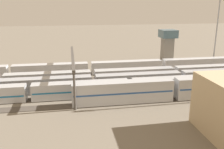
% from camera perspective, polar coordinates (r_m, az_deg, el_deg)
% --- Properties ---
extents(ground_plane, '(400.00, 400.00, 0.00)m').
position_cam_1_polar(ground_plane, '(70.15, 5.55, -2.28)').
color(ground_plane, '#756B5B').
extents(track_bed_0, '(140.00, 2.80, 0.12)m').
position_cam_1_polar(track_bed_0, '(81.73, 3.29, 0.47)').
color(track_bed_0, '#4C443D').
rests_on(track_bed_0, ground_plane).
extents(track_bed_1, '(140.00, 2.80, 0.12)m').
position_cam_1_polar(track_bed_1, '(77.05, 4.11, -0.51)').
color(track_bed_1, '#4C443D').
rests_on(track_bed_1, ground_plane).
extents(track_bed_2, '(140.00, 2.80, 0.12)m').
position_cam_1_polar(track_bed_2, '(72.42, 5.04, -1.62)').
color(track_bed_2, '#3D3833').
rests_on(track_bed_2, ground_plane).
extents(track_bed_3, '(140.00, 2.80, 0.12)m').
position_cam_1_polar(track_bed_3, '(67.84, 6.09, -2.88)').
color(track_bed_3, '#4C443D').
rests_on(track_bed_3, ground_plane).
extents(track_bed_4, '(140.00, 2.80, 0.12)m').
position_cam_1_polar(track_bed_4, '(63.33, 7.30, -4.32)').
color(track_bed_4, '#4C443D').
rests_on(track_bed_4, ground_plane).
extents(track_bed_5, '(140.00, 2.80, 0.12)m').
position_cam_1_polar(track_bed_5, '(58.89, 8.70, -5.97)').
color(track_bed_5, '#4C443D').
rests_on(track_bed_5, ground_plane).
extents(train_on_track_0, '(119.80, 3.00, 3.80)m').
position_cam_1_polar(train_on_track_0, '(81.25, 3.37, 1.80)').
color(train_on_track_0, silver).
rests_on(train_on_track_0, ground_plane).
extents(train_on_track_3, '(114.80, 3.00, 4.40)m').
position_cam_1_polar(train_on_track_3, '(66.85, 4.92, -1.32)').
color(train_on_track_3, '#285193').
rests_on(train_on_track_3, ground_plane).
extents(train_on_track_2, '(119.80, 3.00, 3.80)m').
position_cam_1_polar(train_on_track_2, '(71.89, 5.16, -0.13)').
color(train_on_track_2, '#B7BABF').
rests_on(train_on_track_2, ground_plane).
extents(train_on_track_5, '(71.40, 3.06, 5.00)m').
position_cam_1_polar(train_on_track_5, '(65.63, 23.70, -2.49)').
color(train_on_track_5, '#B7BABF').
rests_on(train_on_track_5, ground_plane).
extents(train_on_track_4, '(114.80, 3.06, 4.40)m').
position_cam_1_polar(train_on_track_4, '(64.77, 12.79, -2.27)').
color(train_on_track_4, '#1E6B9E').
rests_on(train_on_track_4, ground_plane).
extents(light_mast_0, '(2.80, 0.70, 32.12)m').
position_cam_1_polar(light_mast_0, '(95.38, 23.35, 13.59)').
color(light_mast_0, '#9EA0A5').
rests_on(light_mast_0, ground_plane).
extents(signal_gantry, '(0.70, 30.00, 8.80)m').
position_cam_1_polar(signal_gantry, '(65.81, -9.00, 3.20)').
color(signal_gantry, '#4C4742').
rests_on(signal_gantry, ground_plane).
extents(control_tower, '(6.00, 6.00, 12.20)m').
position_cam_1_polar(control_tower, '(99.81, 12.63, 7.13)').
color(control_tower, gray).
rests_on(control_tower, ground_plane).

